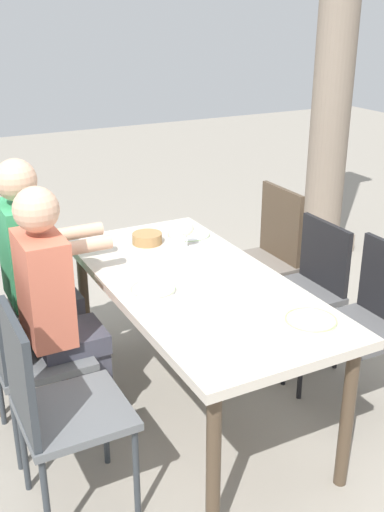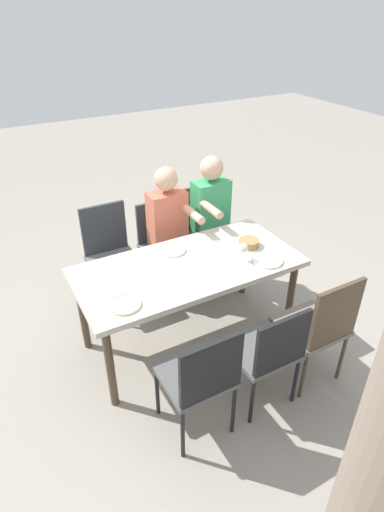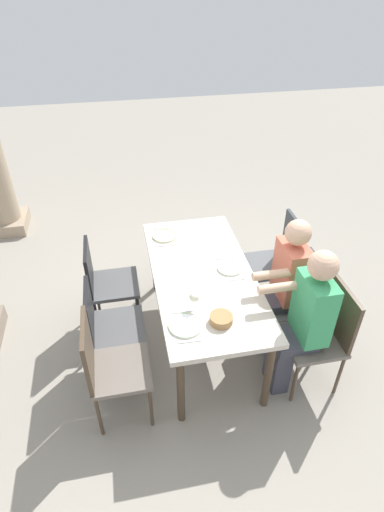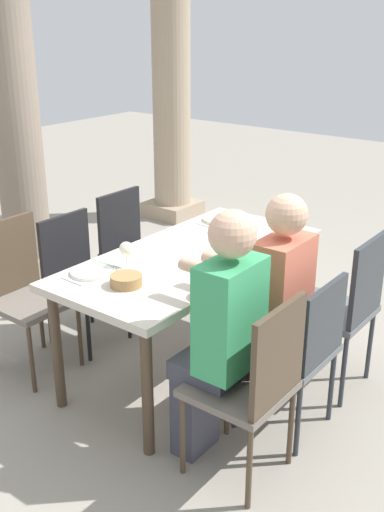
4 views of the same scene
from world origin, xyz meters
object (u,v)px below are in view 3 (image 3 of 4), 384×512
object	(u,v)px
wine_glass_0	(194,297)
bread_basket	(221,319)
plate_2	(164,236)
diner_man_white	(303,319)
chair_east_south	(279,257)
chair_west_south	(324,332)
plate_0	(185,325)
chair_west_north	(107,365)
chair_mid_south	(300,296)
chair_mid_north	(107,324)
dining_table	(203,281)
chair_east_north	(105,280)
diner_woman_green	(282,283)
plate_1	(230,268)

from	to	relation	value
wine_glass_0	bread_basket	xyz separation A→B (m)	(-0.18, -0.16, -0.08)
plate_2	diner_man_white	bearing A→B (deg)	-144.56
diner_man_white	bread_basket	distance (m)	0.64
chair_east_south	wine_glass_0	xyz separation A→B (m)	(-0.76, 1.00, 0.33)
chair_west_south	plate_0	distance (m)	1.13
diner_man_white	plate_0	xyz separation A→B (m)	(0.05, 0.89, 0.06)
chair_west_north	chair_west_south	distance (m)	1.68
chair_mid_south	plate_2	xyz separation A→B (m)	(0.78, 1.08, 0.26)
chair_mid_north	chair_east_south	distance (m)	1.76
chair_mid_south	dining_table	bearing A→B (deg)	78.79
chair_mid_south	plate_2	bearing A→B (deg)	53.97
chair_west_north	chair_east_north	xyz separation A→B (m)	(0.98, -0.01, -0.01)
chair_mid_south	plate_2	distance (m)	1.36
chair_west_south	diner_woman_green	world-z (taller)	diner_woman_green
chair_mid_south	wine_glass_0	bearing A→B (deg)	103.20
chair_west_south	chair_east_south	distance (m)	0.98
dining_table	chair_mid_north	xyz separation A→B (m)	(-0.17, 0.83, -0.19)
chair_east_south	plate_0	distance (m)	1.46
bread_basket	plate_2	bearing A→B (deg)	11.70
chair_east_south	bread_basket	xyz separation A→B (m)	(-0.94, 0.84, 0.25)
dining_table	plate_1	xyz separation A→B (m)	(0.02, -0.24, 0.08)
chair_east_north	diner_man_white	world-z (taller)	diner_man_white
chair_mid_north	chair_east_south	bearing A→B (deg)	-72.45
chair_mid_north	plate_2	bearing A→B (deg)	-37.20
chair_east_north	bread_basket	bearing A→B (deg)	-138.13
diner_man_white	chair_east_north	bearing A→B (deg)	56.36
diner_woman_green	plate_1	xyz separation A→B (m)	(0.19, 0.41, 0.08)
diner_man_white	plate_0	bearing A→B (deg)	86.93
dining_table	plate_0	size ratio (longest dim) A/B	7.04
chair_west_north	chair_west_south	bearing A→B (deg)	-90.00
chair_east_south	diner_woman_green	bearing A→B (deg)	160.07
bread_basket	dining_table	bearing A→B (deg)	0.68
diner_woman_green	plate_2	world-z (taller)	diner_woman_green
dining_table	plate_1	bearing A→B (deg)	-85.25
chair_west_south	diner_woman_green	distance (m)	0.52
diner_man_white	wine_glass_0	size ratio (longest dim) A/B	8.49
wine_glass_0	dining_table	bearing A→B (deg)	-21.44
chair_east_north	chair_east_south	size ratio (longest dim) A/B	0.94
chair_mid_north	chair_mid_south	size ratio (longest dim) A/B	0.98
plate_0	plate_1	distance (m)	0.77
plate_0	bread_basket	world-z (taller)	bread_basket
chair_east_north	plate_1	world-z (taller)	chair_east_north
plate_1	plate_2	size ratio (longest dim) A/B	0.96
chair_mid_south	diner_woman_green	size ratio (longest dim) A/B	0.68
dining_table	diner_man_white	size ratio (longest dim) A/B	1.32
chair_west_north	diner_man_white	bearing A→B (deg)	-89.89
diner_man_white	plate_1	xyz separation A→B (m)	(0.64, 0.40, 0.06)
chair_west_south	plate_0	bearing A→B (deg)	87.36
chair_west_north	bread_basket	size ratio (longest dim) A/B	5.65
chair_mid_north	diner_woman_green	distance (m)	1.50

